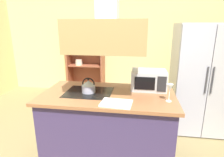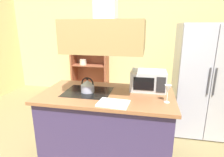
% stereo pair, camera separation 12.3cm
% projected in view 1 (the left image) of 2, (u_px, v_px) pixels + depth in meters
% --- Properties ---
extents(wall_back, '(6.00, 0.12, 2.70)m').
position_uv_depth(wall_back, '(117.00, 42.00, 4.74)').
color(wall_back, '#E5CE88').
rests_on(wall_back, ground).
extents(kitchen_island, '(1.69, 0.92, 0.90)m').
position_uv_depth(kitchen_island, '(108.00, 124.00, 2.48)').
color(kitchen_island, '#3C2F56').
rests_on(kitchen_island, ground).
extents(range_hood, '(0.90, 0.70, 1.26)m').
position_uv_depth(range_hood, '(107.00, 26.00, 2.13)').
color(range_hood, '#A9874F').
extents(refrigerator, '(0.90, 0.77, 1.78)m').
position_uv_depth(refrigerator, '(201.00, 79.00, 3.05)').
color(refrigerator, '#B0B4B6').
rests_on(refrigerator, ground).
extents(dish_cabinet, '(0.94, 0.40, 1.89)m').
position_uv_depth(dish_cabinet, '(86.00, 62.00, 4.79)').
color(dish_cabinet, brown).
rests_on(dish_cabinet, ground).
extents(kettle, '(0.17, 0.17, 0.20)m').
position_uv_depth(kettle, '(89.00, 86.00, 2.37)').
color(kettle, '#B3B0C7').
rests_on(kettle, kitchen_island).
extents(cutting_board, '(0.36, 0.27, 0.02)m').
position_uv_depth(cutting_board, '(116.00, 103.00, 2.03)').
color(cutting_board, white).
rests_on(cutting_board, kitchen_island).
extents(microwave, '(0.46, 0.35, 0.26)m').
position_uv_depth(microwave, '(149.00, 80.00, 2.49)').
color(microwave, '#B7BABF').
rests_on(microwave, kitchen_island).
extents(wine_glass_on_counter, '(0.08, 0.08, 0.21)m').
position_uv_depth(wine_glass_on_counter, '(170.00, 89.00, 2.07)').
color(wine_glass_on_counter, silver).
rests_on(wine_glass_on_counter, kitchen_island).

